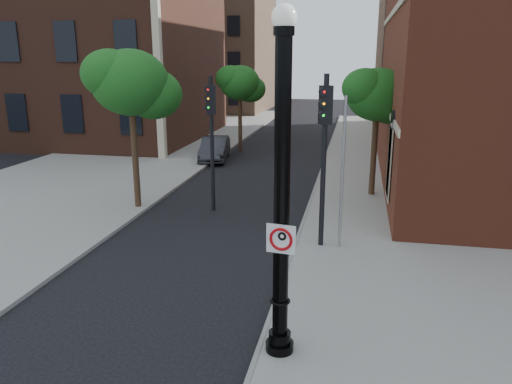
% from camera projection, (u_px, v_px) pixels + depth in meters
% --- Properties ---
extents(ground, '(120.00, 120.00, 0.00)m').
position_uv_depth(ground, '(173.00, 326.00, 10.95)').
color(ground, black).
rests_on(ground, ground).
extents(sidewalk_right, '(8.00, 60.00, 0.12)m').
position_uv_depth(sidewalk_right, '(413.00, 208.00, 19.23)').
color(sidewalk_right, gray).
rests_on(sidewalk_right, ground).
extents(sidewalk_left, '(10.00, 50.00, 0.12)m').
position_uv_depth(sidewalk_left, '(138.00, 154.00, 29.68)').
color(sidewalk_left, gray).
rests_on(sidewalk_left, ground).
extents(curb_edge, '(0.10, 60.00, 0.14)m').
position_uv_depth(curb_edge, '(310.00, 202.00, 19.99)').
color(curb_edge, gray).
rests_on(curb_edge, ground).
extents(victorian_building, '(18.60, 14.60, 17.95)m').
position_uv_depth(victorian_building, '(72.00, 11.00, 34.38)').
color(victorian_building, '#572E20').
rests_on(victorian_building, ground).
extents(bg_building_tan_a, '(12.00, 12.00, 12.00)m').
position_uv_depth(bg_building_tan_a, '(211.00, 53.00, 53.26)').
color(bg_building_tan_a, '#8A654B').
rests_on(bg_building_tan_a, ground).
extents(bg_building_red, '(12.00, 12.00, 10.00)m').
position_uv_depth(bg_building_red, '(241.00, 61.00, 66.75)').
color(bg_building_red, maroon).
rests_on(bg_building_red, ground).
extents(lamppost, '(0.56, 0.56, 6.57)m').
position_uv_depth(lamppost, '(281.00, 209.00, 9.09)').
color(lamppost, black).
rests_on(lamppost, ground).
extents(no_parking_sign, '(0.55, 0.12, 0.55)m').
position_uv_depth(no_parking_sign, '(281.00, 239.00, 9.06)').
color(no_parking_sign, white).
rests_on(no_parking_sign, ground).
extents(parked_car, '(2.01, 4.17, 1.32)m').
position_uv_depth(parked_car, '(215.00, 149.00, 28.20)').
color(parked_car, '#29292D').
rests_on(parked_car, ground).
extents(traffic_signal_left, '(0.41, 0.45, 5.04)m').
position_uv_depth(traffic_signal_left, '(211.00, 122.00, 18.28)').
color(traffic_signal_left, black).
rests_on(traffic_signal_left, ground).
extents(traffic_signal_right, '(0.43, 0.47, 5.26)m').
position_uv_depth(traffic_signal_right, '(324.00, 134.00, 14.44)').
color(traffic_signal_right, black).
rests_on(traffic_signal_right, ground).
extents(utility_pole, '(0.09, 0.09, 4.66)m').
position_uv_depth(utility_pole, '(342.00, 176.00, 14.62)').
color(utility_pole, '#999999').
rests_on(utility_pole, ground).
extents(street_tree_a, '(3.33, 3.01, 6.00)m').
position_uv_depth(street_tree_a, '(132.00, 84.00, 18.12)').
color(street_tree_a, '#342114').
rests_on(street_tree_a, ground).
extents(street_tree_b, '(2.89, 2.61, 5.20)m').
position_uv_depth(street_tree_b, '(240.00, 84.00, 30.02)').
color(street_tree_b, '#342114').
rests_on(street_tree_b, ground).
extents(street_tree_c, '(2.94, 2.65, 5.29)m').
position_uv_depth(street_tree_c, '(378.00, 96.00, 19.94)').
color(street_tree_c, '#342114').
rests_on(street_tree_c, ground).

